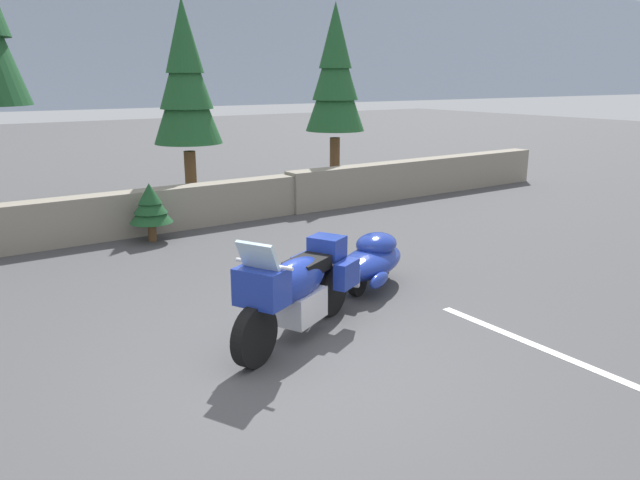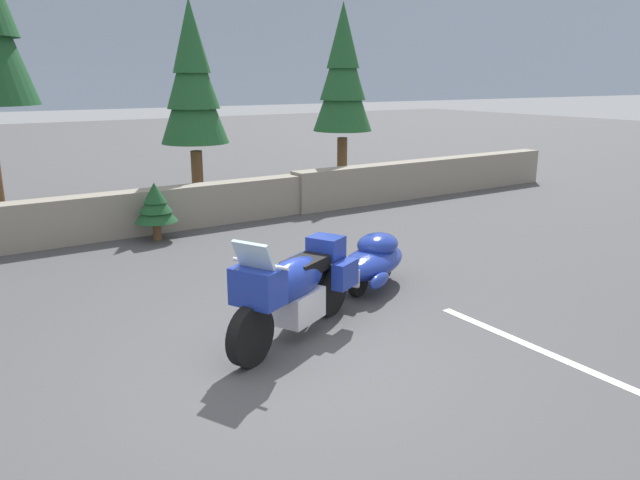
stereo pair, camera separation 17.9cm
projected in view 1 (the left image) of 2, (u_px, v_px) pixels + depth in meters
name	position (u px, v px, depth m)	size (l,w,h in m)	color
ground_plane	(291.00, 369.00, 6.29)	(80.00, 80.00, 0.00)	#424244
stone_guard_wall	(91.00, 218.00, 11.12)	(24.00, 0.56, 0.91)	gray
touring_motorcycle	(296.00, 287.00, 6.91)	(2.14, 1.33, 1.33)	black
car_shaped_trailer	(371.00, 260.00, 8.68)	(2.14, 1.28, 0.76)	black
pine_tree_secondary	(335.00, 75.00, 15.75)	(1.55, 1.55, 4.80)	brown
pine_tree_far_right	(185.00, 80.00, 13.28)	(1.51, 1.51, 4.60)	brown
pine_sapling_near	(150.00, 205.00, 11.08)	(0.78, 0.78, 1.08)	brown
parking_stripe_marker	(569.00, 359.00, 6.52)	(0.12, 3.60, 0.01)	silver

